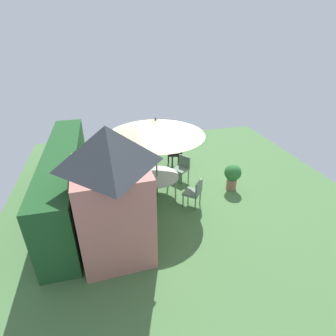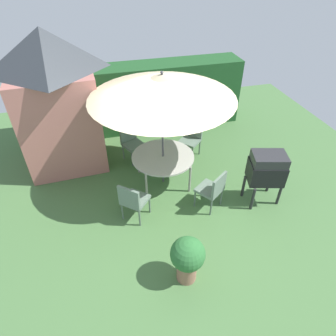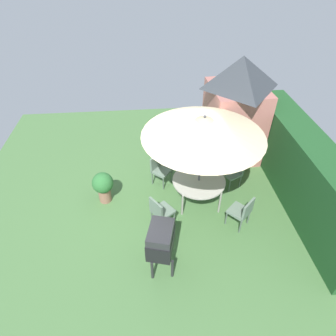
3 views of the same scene
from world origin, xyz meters
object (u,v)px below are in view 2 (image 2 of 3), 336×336
garden_shed (57,102)px  chair_far_side (131,141)px  potted_plant_by_shed (188,257)px  patio_umbrella (162,86)px  chair_toward_house (213,188)px  bbq_grill (267,169)px  chair_near_shed (191,137)px  patio_table (163,158)px  chair_toward_hedge (133,200)px

garden_shed → chair_far_side: garden_shed is taller
potted_plant_by_shed → patio_umbrella: bearing=84.9°
garden_shed → chair_toward_house: garden_shed is taller
garden_shed → bbq_grill: size_ratio=2.66×
garden_shed → chair_toward_house: 3.96m
potted_plant_by_shed → chair_far_side: bearing=95.0°
patio_umbrella → chair_toward_house: size_ratio=3.19×
chair_far_side → chair_toward_house: (1.32, -2.19, 0.00)m
chair_far_side → patio_umbrella: bearing=-64.0°
bbq_grill → potted_plant_by_shed: 2.54m
garden_shed → chair_near_shed: garden_shed is taller
potted_plant_by_shed → chair_near_shed: bearing=70.8°
garden_shed → chair_far_side: 1.93m
patio_umbrella → chair_near_shed: bearing=43.0°
patio_umbrella → chair_toward_house: patio_umbrella is taller
chair_toward_house → patio_table: bearing=126.0°
chair_near_shed → chair_toward_hedge: (-1.82, -1.89, 0.00)m
patio_table → patio_umbrella: patio_umbrella is taller
chair_far_side → chair_toward_house: size_ratio=1.00×
patio_umbrella → chair_far_side: size_ratio=3.19×
patio_table → chair_near_shed: (0.97, 0.91, -0.16)m
bbq_grill → chair_toward_house: bearing=177.1°
patio_umbrella → chair_toward_hedge: bearing=-130.8°
chair_toward_hedge → patio_umbrella: bearing=49.2°
chair_far_side → chair_toward_hedge: same height
chair_near_shed → garden_shed: bearing=170.5°
chair_far_side → bbq_grill: bearing=-42.8°
chair_near_shed → chair_toward_hedge: 2.62m
chair_near_shed → chair_far_side: bearing=172.1°
garden_shed → potted_plant_by_shed: (1.87, -3.93, -1.08)m
chair_far_side → chair_toward_hedge: size_ratio=1.00×
patio_table → chair_toward_hedge: (-0.85, -0.98, -0.16)m
patio_umbrella → chair_near_shed: 2.25m
patio_umbrella → chair_toward_house: 2.25m
patio_table → chair_far_side: chair_far_side is taller
patio_table → patio_umbrella: 1.66m
chair_near_shed → chair_toward_house: 1.99m
garden_shed → chair_toward_hedge: garden_shed is taller
patio_umbrella → chair_near_shed: patio_umbrella is taller
chair_near_shed → patio_table: bearing=-137.0°
chair_toward_hedge → garden_shed: bearing=117.5°
garden_shed → chair_toward_house: (2.88, -2.49, -1.11)m
chair_near_shed → potted_plant_by_shed: (-1.19, -3.42, 0.03)m
chair_far_side → potted_plant_by_shed: potted_plant_by_shed is taller
chair_toward_house → chair_near_shed: bearing=84.5°
bbq_grill → patio_umbrella: bearing=149.1°
bbq_grill → potted_plant_by_shed: bearing=-146.6°
garden_shed → chair_near_shed: 3.30m
garden_shed → chair_toward_hedge: 2.92m
patio_table → potted_plant_by_shed: bearing=-95.1°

